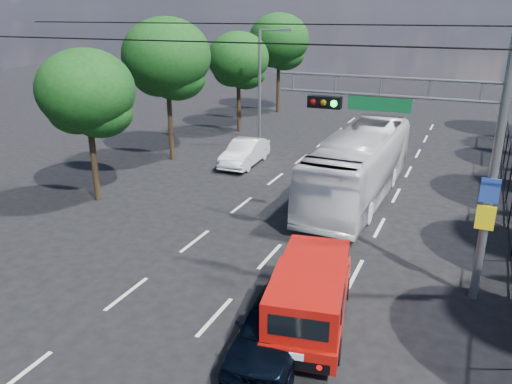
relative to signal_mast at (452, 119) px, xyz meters
The scene contains 12 objects.
lane_markings 9.56m from the signal_mast, 131.33° to the left, with size 6.12×38.00×0.01m.
signal_mast is the anchor object (origin of this frame).
streetlight_left 18.24m from the signal_mast, 129.66° to the left, with size 2.09×0.22×7.08m.
utility_wires 5.71m from the signal_mast, behind, with size 22.00×5.04×0.74m.
tree_left_b 14.62m from the signal_mast, behind, with size 4.08×4.08×6.63m.
tree_left_c 17.57m from the signal_mast, 149.06° to the left, with size 4.80×4.80×7.80m.
tree_left_d 22.48m from the signal_mast, 130.73° to the left, with size 4.20×4.20×6.83m.
tree_left_e 29.12m from the signal_mast, 120.71° to the left, with size 4.92×4.92×7.99m.
red_pickup 6.04m from the signal_mast, 130.20° to the right, with size 2.62×5.19×1.85m.
navy_hatchback 7.26m from the signal_mast, 125.46° to the right, with size 1.64×4.08×1.39m, color black.
white_bus 8.89m from the signal_mast, 118.83° to the left, with size 2.54×10.87×3.03m, color silver.
white_van 15.19m from the signal_mast, 138.07° to the left, with size 1.47×4.21×1.39m, color silver.
Camera 1 is at (5.84, -6.34, 7.94)m, focal length 35.00 mm.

